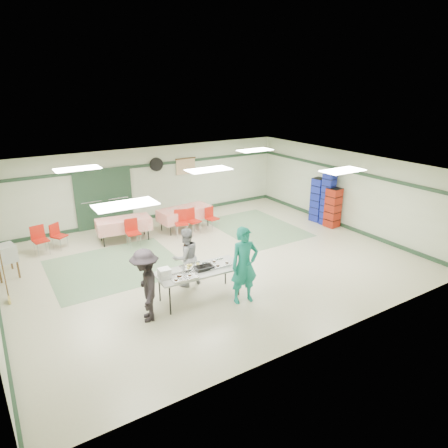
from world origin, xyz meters
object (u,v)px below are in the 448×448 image
volunteer_teal (244,265)px  crate_stack_blue_a (318,200)px  dining_table_a (185,213)px  office_printer (3,254)px  printer_table (3,254)px  chair_b (181,220)px  chair_loose_a (57,233)px  serving_table (199,271)px  broom (4,273)px  volunteer_dark (146,286)px  chair_d (132,230)px  dining_table_b (124,224)px  crate_stack_red (333,208)px  chair_a (192,218)px  crate_stack_blue_b (328,199)px  chair_loose_b (39,237)px  chair_c (211,216)px  volunteer_grey (186,257)px

volunteer_teal → crate_stack_blue_a: 6.55m
dining_table_a → office_printer: office_printer is taller
printer_table → chair_b: bearing=-7.0°
office_printer → dining_table_a: bearing=3.3°
dining_table_a → chair_loose_a: bearing=167.5°
serving_table → volunteer_teal: 1.08m
chair_b → broom: (-5.39, -1.74, 0.19)m
volunteer_dark → crate_stack_blue_a: 8.37m
office_printer → chair_d: bearing=3.8°
dining_table_b → crate_stack_red: (6.77, -2.61, 0.14)m
volunteer_teal → dining_table_a: 5.34m
chair_a → crate_stack_blue_b: crate_stack_blue_b is taller
crate_stack_blue_a → broom: bearing=-177.5°
crate_stack_blue_a → chair_b: bearing=165.6°
dining_table_a → crate_stack_blue_a: bearing=-28.2°
dining_table_a → chair_loose_b: 4.72m
volunteer_dark → chair_a: volunteer_dark is taller
broom → chair_loose_b: bearing=67.6°
crate_stack_red → broom: size_ratio=1.00×
volunteer_dark → dining_table_b: bearing=-177.1°
dining_table_a → chair_b: chair_b is taller
dining_table_b → chair_loose_b: (-2.51, 0.28, -0.03)m
crate_stack_red → volunteer_dark: bearing=-164.8°
office_printer → broom: bearing=-109.1°
dining_table_b → chair_b: (1.77, -0.57, -0.02)m
broom → dining_table_a: bearing=22.3°
dining_table_b → chair_d: bearing=-74.9°
dining_table_a → crate_stack_blue_a: crate_stack_blue_a is taller
chair_b → printer_table: 5.31m
dining_table_a → office_printer: (-5.73, -1.62, 0.38)m
dining_table_a → chair_a: chair_a is taller
chair_a → crate_stack_blue_b: 4.93m
serving_table → crate_stack_red: crate_stack_red is taller
dining_table_b → chair_c: 2.99m
chair_a → crate_stack_red: crate_stack_red is taller
serving_table → volunteer_grey: 0.79m
crate_stack_blue_a → crate_stack_blue_b: bearing=-90.0°
broom → chair_d: bearing=26.0°
serving_table → dining_table_a: (1.89, 4.57, -0.15)m
volunteer_grey → serving_table: bearing=83.3°
dining_table_a → chair_loose_a: 4.20m
printer_table → office_printer: 0.90m
serving_table → volunteer_teal: volunteer_teal is taller
dining_table_b → chair_a: size_ratio=2.04×
serving_table → volunteer_teal: bearing=-35.4°
dining_table_b → office_printer: size_ratio=3.39×
chair_d → printer_table: size_ratio=0.95×
chair_a → broom: (-5.80, -1.74, 0.21)m
crate_stack_blue_b → chair_loose_a: bearing=162.2°
printer_table → office_printer: (-0.00, -0.84, 0.32)m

